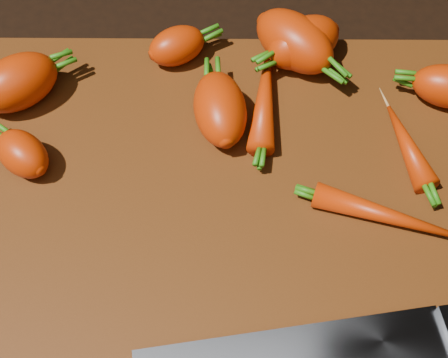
{
  "coord_description": "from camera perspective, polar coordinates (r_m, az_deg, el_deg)",
  "views": [
    {
      "loc": [
        0.0,
        -0.29,
        0.49
      ],
      "look_at": [
        0.0,
        0.01,
        0.03
      ],
      "focal_mm": 50.0,
      "sensor_mm": 36.0,
      "label": 1
    }
  ],
  "objects": [
    {
      "name": "ground",
      "position": [
        0.57,
        -0.01,
        -2.74
      ],
      "size": [
        2.0,
        2.0,
        0.01
      ],
      "primitive_type": "cube",
      "color": "black"
    },
    {
      "name": "cutting_board",
      "position": [
        0.56,
        -0.01,
        -2.18
      ],
      "size": [
        0.5,
        0.4,
        0.01
      ],
      "primitive_type": "cube",
      "color": "#64310F",
      "rests_on": "ground"
    },
    {
      "name": "carrot_0",
      "position": [
        0.64,
        -18.35,
        8.38
      ],
      "size": [
        0.1,
        0.09,
        0.05
      ],
      "primitive_type": "ellipsoid",
      "rotation": [
        0.0,
        0.0,
        0.66
      ],
      "color": "#C52F04",
      "rests_on": "cutting_board"
    },
    {
      "name": "carrot_1",
      "position": [
        0.59,
        -17.95,
        2.21
      ],
      "size": [
        0.07,
        0.07,
        0.04
      ],
      "primitive_type": "ellipsoid",
      "rotation": [
        0.0,
        0.0,
        2.4
      ],
      "color": "#C52F04",
      "rests_on": "cutting_board"
    },
    {
      "name": "carrot_2",
      "position": [
        0.65,
        6.46,
        12.41
      ],
      "size": [
        0.1,
        0.1,
        0.05
      ],
      "primitive_type": "ellipsoid",
      "rotation": [
        0.0,
        0.0,
        -0.79
      ],
      "color": "#C52F04",
      "rests_on": "cutting_board"
    },
    {
      "name": "carrot_3",
      "position": [
        0.59,
        -0.37,
        6.42
      ],
      "size": [
        0.06,
        0.09,
        0.05
      ],
      "primitive_type": "ellipsoid",
      "rotation": [
        0.0,
        0.0,
        1.73
      ],
      "color": "#C52F04",
      "rests_on": "cutting_board"
    },
    {
      "name": "carrot_4",
      "position": [
        0.65,
        7.29,
        12.28
      ],
      "size": [
        0.09,
        0.08,
        0.05
      ],
      "primitive_type": "ellipsoid",
      "rotation": [
        0.0,
        0.0,
        3.69
      ],
      "color": "#C52F04",
      "rests_on": "cutting_board"
    },
    {
      "name": "carrot_5",
      "position": [
        0.65,
        -4.33,
        12.04
      ],
      "size": [
        0.07,
        0.06,
        0.04
      ],
      "primitive_type": "ellipsoid",
      "rotation": [
        0.0,
        0.0,
        0.49
      ],
      "color": "#C52F04",
      "rests_on": "cutting_board"
    },
    {
      "name": "carrot_7",
      "position": [
        0.61,
        3.73,
        7.53
      ],
      "size": [
        0.04,
        0.13,
        0.03
      ],
      "primitive_type": "ellipsoid",
      "rotation": [
        0.0,
        0.0,
        1.48
      ],
      "color": "#C52F04",
      "rests_on": "cutting_board"
    },
    {
      "name": "carrot_8",
      "position": [
        0.55,
        14.82,
        -3.3
      ],
      "size": [
        0.13,
        0.07,
        0.02
      ],
      "primitive_type": "ellipsoid",
      "rotation": [
        0.0,
        0.0,
        -0.33
      ],
      "color": "#C52F04",
      "rests_on": "cutting_board"
    },
    {
      "name": "carrot_9",
      "position": [
        0.6,
        16.39,
        3.01
      ],
      "size": [
        0.05,
        0.1,
        0.02
      ],
      "primitive_type": "ellipsoid",
      "rotation": [
        0.0,
        0.0,
        1.81
      ],
      "color": "#C52F04",
      "rests_on": "cutting_board"
    },
    {
      "name": "knife",
      "position": [
        0.5,
        9.03,
        -15.24
      ],
      "size": [
        0.39,
        0.1,
        0.02
      ],
      "rotation": [
        0.0,
        0.0,
        0.16
      ],
      "color": "gray",
      "rests_on": "cutting_board"
    }
  ]
}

